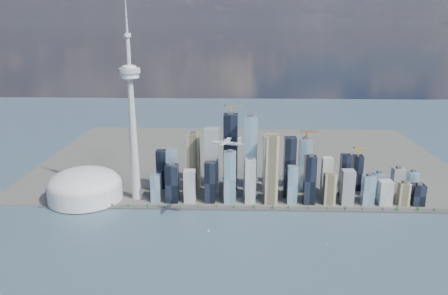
{
  "coord_description": "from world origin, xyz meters",
  "views": [
    {
      "loc": [
        -19.01,
        -810.8,
        472.44
      ],
      "look_at": [
        -55.15,
        260.0,
        166.08
      ],
      "focal_mm": 35.0,
      "sensor_mm": 36.0,
      "label": 1
    }
  ],
  "objects_px": {
    "airplane": "(227,143)",
    "sailboat_west": "(209,230)",
    "sailboat_east": "(327,244)",
    "dome_stadium": "(85,186)",
    "needle_tower": "(132,116)"
  },
  "relations": [
    {
      "from": "needle_tower",
      "to": "airplane",
      "type": "xyz_separation_m",
      "value": [
        256.53,
        -174.22,
        -23.06
      ]
    },
    {
      "from": "airplane",
      "to": "sailboat_east",
      "type": "relative_size",
      "value": 9.12
    },
    {
      "from": "dome_stadium",
      "to": "sailboat_east",
      "type": "height_order",
      "value": "dome_stadium"
    },
    {
      "from": "needle_tower",
      "to": "sailboat_west",
      "type": "relative_size",
      "value": 61.71
    },
    {
      "from": "sailboat_west",
      "to": "sailboat_east",
      "type": "bearing_deg",
      "value": -4.9
    },
    {
      "from": "dome_stadium",
      "to": "airplane",
      "type": "height_order",
      "value": "airplane"
    },
    {
      "from": "airplane",
      "to": "sailboat_east",
      "type": "xyz_separation_m",
      "value": [
        223.08,
        -70.83,
        -210.18
      ]
    },
    {
      "from": "needle_tower",
      "to": "dome_stadium",
      "type": "bearing_deg",
      "value": -175.91
    },
    {
      "from": "airplane",
      "to": "sailboat_west",
      "type": "xyz_separation_m",
      "value": [
        -42.94,
        -16.18,
        -209.91
      ]
    },
    {
      "from": "dome_stadium",
      "to": "sailboat_west",
      "type": "relative_size",
      "value": 22.42
    },
    {
      "from": "sailboat_west",
      "to": "sailboat_east",
      "type": "distance_m",
      "value": 271.58
    },
    {
      "from": "airplane",
      "to": "sailboat_west",
      "type": "relative_size",
      "value": 8.28
    },
    {
      "from": "dome_stadium",
      "to": "airplane",
      "type": "xyz_separation_m",
      "value": [
        396.53,
        -164.22,
        173.34
      ]
    },
    {
      "from": "dome_stadium",
      "to": "airplane",
      "type": "bearing_deg",
      "value": -22.5
    },
    {
      "from": "airplane",
      "to": "sailboat_east",
      "type": "bearing_deg",
      "value": -3.06
    }
  ]
}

